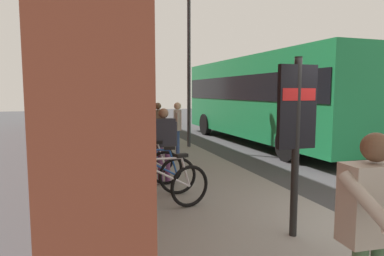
{
  "coord_description": "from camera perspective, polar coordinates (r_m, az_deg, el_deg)",
  "views": [
    {
      "loc": [
        -3.69,
        3.85,
        2.07
      ],
      "look_at": [
        3.46,
        1.57,
        1.27
      ],
      "focal_mm": 31.91,
      "sensor_mm": 36.0,
      "label": 1
    }
  ],
  "objects": [
    {
      "name": "ground",
      "position": [
        11.03,
        8.81,
        -4.79
      ],
      "size": [
        60.0,
        60.0,
        0.0
      ],
      "primitive_type": "plane",
      "color": "#38383A"
    },
    {
      "name": "sidewalk_pavement",
      "position": [
        12.04,
        -7.39,
        -3.56
      ],
      "size": [
        24.0,
        3.5,
        0.12
      ],
      "primitive_type": "cube",
      "color": "gray",
      "rests_on": "ground"
    },
    {
      "name": "station_facade",
      "position": [
        12.97,
        -17.93,
        17.92
      ],
      "size": [
        22.0,
        0.65,
        9.59
      ],
      "color": "brown",
      "rests_on": "ground"
    },
    {
      "name": "bicycle_end_of_row",
      "position": [
        5.61,
        -5.07,
        -10.09
      ],
      "size": [
        0.56,
        1.74,
        0.97
      ],
      "color": "black",
      "rests_on": "sidewalk_pavement"
    },
    {
      "name": "bicycle_far_end",
      "position": [
        6.46,
        -7.0,
        -7.92
      ],
      "size": [
        0.48,
        1.77,
        0.97
      ],
      "color": "black",
      "rests_on": "sidewalk_pavement"
    },
    {
      "name": "bicycle_nearest_sign",
      "position": [
        7.24,
        -8.6,
        -6.42
      ],
      "size": [
        0.59,
        1.73,
        0.97
      ],
      "color": "black",
      "rests_on": "sidewalk_pavement"
    },
    {
      "name": "bicycle_leaning_wall",
      "position": [
        8.19,
        -9.19,
        -4.96
      ],
      "size": [
        0.54,
        1.75,
        0.97
      ],
      "color": "black",
      "rests_on": "sidewalk_pavement"
    },
    {
      "name": "bicycle_by_door",
      "position": [
        9.04,
        -10.24,
        -3.94
      ],
      "size": [
        0.48,
        1.77,
        0.97
      ],
      "color": "black",
      "rests_on": "sidewalk_pavement"
    },
    {
      "name": "bicycle_beside_lamp",
      "position": [
        9.87,
        -10.64,
        -3.1
      ],
      "size": [
        0.48,
        1.77,
        0.97
      ],
      "color": "black",
      "rests_on": "sidewalk_pavement"
    },
    {
      "name": "transit_info_sign",
      "position": [
        4.69,
        17.08,
        1.53
      ],
      "size": [
        0.1,
        0.55,
        2.4
      ],
      "color": "black",
      "rests_on": "sidewalk_pavement"
    },
    {
      "name": "city_bus",
      "position": [
        13.85,
        12.02,
        5.35
      ],
      "size": [
        10.56,
        2.83,
        3.35
      ],
      "color": "#1E8C4C",
      "rests_on": "ground"
    },
    {
      "name": "pedestrian_by_facade",
      "position": [
        7.3,
        -4.74,
        -1.58
      ],
      "size": [
        0.29,
        0.61,
        1.6
      ],
      "color": "#723F72",
      "rests_on": "sidewalk_pavement"
    },
    {
      "name": "pedestrian_near_bus",
      "position": [
        10.35,
        -2.42,
        0.79
      ],
      "size": [
        0.6,
        0.35,
        1.63
      ],
      "color": "#334C8C",
      "rests_on": "sidewalk_pavement"
    },
    {
      "name": "pedestrian_crossing_street",
      "position": [
        11.05,
        -5.7,
        1.01
      ],
      "size": [
        0.44,
        0.53,
        1.6
      ],
      "color": "#B2A599",
      "rests_on": "sidewalk_pavement"
    },
    {
      "name": "tourist_with_hotdogs",
      "position": [
        2.97,
        28.18,
        -12.91
      ],
      "size": [
        0.59,
        0.64,
        1.65
      ],
      "color": "#4C724C",
      "rests_on": "sidewalk_pavement"
    },
    {
      "name": "street_lamp",
      "position": [
        12.1,
        -0.52,
        11.83
      ],
      "size": [
        0.28,
        0.28,
        5.35
      ],
      "color": "#333338",
      "rests_on": "sidewalk_pavement"
    }
  ]
}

